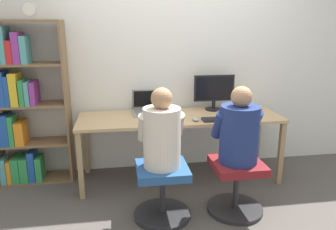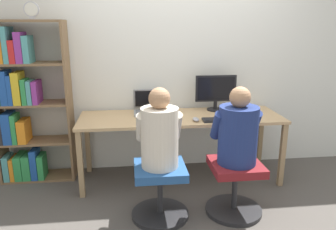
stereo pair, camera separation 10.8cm
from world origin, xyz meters
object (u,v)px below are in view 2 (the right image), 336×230
desktop_monitor (216,92)px  person_at_monitor (238,131)px  keyboard (224,120)px  office_chair_left (235,185)px  laptop (149,108)px  office_chair_right (160,189)px  person_at_laptop (160,133)px  desk_clock (31,10)px  bookshelf (22,105)px

desktop_monitor → person_at_monitor: 0.93m
keyboard → office_chair_left: size_ratio=0.87×
laptop → office_chair_right: bearing=-87.7°
keyboard → office_chair_left: (-0.03, -0.50, -0.46)m
desktop_monitor → office_chair_right: 1.32m
office_chair_right → laptop: bearing=92.3°
person_at_laptop → desk_clock: 1.71m
desktop_monitor → office_chair_left: 1.13m
desktop_monitor → office_chair_right: (-0.71, -0.91, -0.65)m
desktop_monitor → laptop: bearing=-179.0°
office_chair_left → person_at_monitor: person_at_monitor is taller
keyboard → person_at_monitor: (-0.03, -0.50, 0.04)m
desktop_monitor → person_at_laptop: (-0.71, -0.91, -0.15)m
person_at_monitor → office_chair_left: bearing=-90.0°
keyboard → person_at_monitor: size_ratio=0.65×
keyboard → office_chair_right: size_ratio=0.87×
desktop_monitor → office_chair_left: desktop_monitor is taller
office_chair_right → keyboard: bearing=35.6°
office_chair_left → person_at_monitor: 0.50m
office_chair_left → bookshelf: bookshelf is taller
person_at_monitor → bookshelf: bookshelf is taller
bookshelf → desk_clock: (0.21, -0.07, 0.93)m
office_chair_left → office_chair_right: 0.66m
person_at_laptop → desk_clock: size_ratio=4.12×
office_chair_left → person_at_laptop: 0.83m
keyboard → person_at_laptop: (-0.69, -0.49, 0.05)m
person_at_monitor → office_chair_right: bearing=179.8°
person_at_laptop → office_chair_left: bearing=-1.2°
person_at_monitor → bookshelf: 2.19m
person_at_monitor → person_at_laptop: size_ratio=0.99×
office_chair_right → bookshelf: bookshelf is taller
desktop_monitor → desk_clock: (-1.83, -0.09, 0.85)m
desktop_monitor → office_chair_left: size_ratio=0.90×
desktop_monitor → bookshelf: size_ratio=0.27×
bookshelf → office_chair_left: bearing=-24.1°
person_at_monitor → desk_clock: desk_clock is taller
desktop_monitor → desk_clock: size_ratio=2.78×
office_chair_left → keyboard: bearing=86.6°
person_at_monitor → person_at_laptop: (-0.66, 0.01, 0.01)m
keyboard → desk_clock: bearing=169.9°
person_at_laptop → laptop: bearing=92.3°
person_at_monitor → bookshelf: bearing=156.0°
office_chair_left → desk_clock: bearing=155.2°
desktop_monitor → desk_clock: 2.02m
laptop → office_chair_left: (0.70, -0.91, -0.49)m
person_at_laptop → keyboard: bearing=35.3°
office_chair_right → person_at_laptop: (0.00, 0.01, 0.50)m
office_chair_right → desk_clock: bearing=144.0°
person_at_laptop → desk_clock: bearing=144.2°
desktop_monitor → person_at_monitor: size_ratio=0.68×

